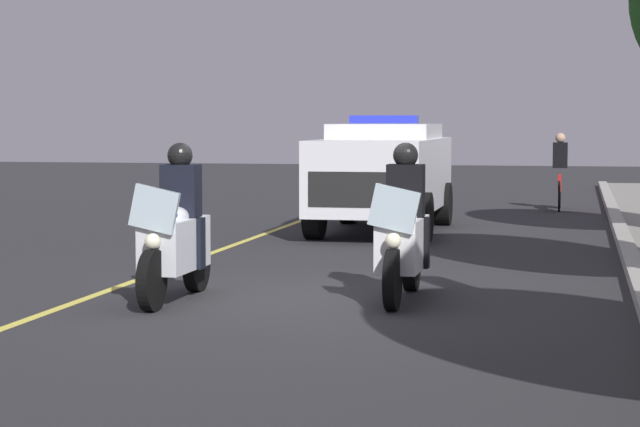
{
  "coord_description": "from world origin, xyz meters",
  "views": [
    {
      "loc": [
        12.99,
        2.87,
        1.96
      ],
      "look_at": [
        -0.46,
        0.0,
        0.9
      ],
      "focal_mm": 67.79,
      "sensor_mm": 36.0,
      "label": 1
    }
  ],
  "objects_px": {
    "police_motorcycle_lead_right": "(403,236)",
    "police_suv": "(383,171)",
    "cyclist_background": "(560,171)",
    "police_motorcycle_lead_left": "(176,237)"
  },
  "relations": [
    {
      "from": "police_motorcycle_lead_right",
      "to": "police_suv",
      "type": "xyz_separation_m",
      "value": [
        -8.0,
        -1.5,
        0.37
      ]
    },
    {
      "from": "police_motorcycle_lead_right",
      "to": "police_suv",
      "type": "height_order",
      "value": "police_suv"
    },
    {
      "from": "police_suv",
      "to": "police_motorcycle_lead_right",
      "type": "bearing_deg",
      "value": 10.6
    },
    {
      "from": "police_motorcycle_lead_right",
      "to": "cyclist_background",
      "type": "bearing_deg",
      "value": 173.98
    },
    {
      "from": "cyclist_background",
      "to": "police_suv",
      "type": "bearing_deg",
      "value": -26.36
    },
    {
      "from": "police_motorcycle_lead_right",
      "to": "police_suv",
      "type": "bearing_deg",
      "value": -169.4
    },
    {
      "from": "police_motorcycle_lead_left",
      "to": "cyclist_background",
      "type": "relative_size",
      "value": 1.22
    },
    {
      "from": "police_motorcycle_lead_left",
      "to": "police_suv",
      "type": "distance_m",
      "value": 8.64
    },
    {
      "from": "police_motorcycle_lead_left",
      "to": "cyclist_background",
      "type": "height_order",
      "value": "police_motorcycle_lead_left"
    },
    {
      "from": "cyclist_background",
      "to": "police_motorcycle_lead_right",
      "type": "bearing_deg",
      "value": -6.02
    }
  ]
}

